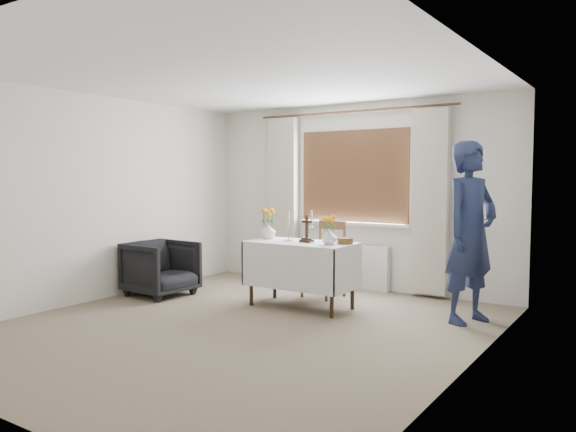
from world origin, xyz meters
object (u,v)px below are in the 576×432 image
(person, at_px, (471,232))
(wooden_cross, at_px, (307,228))
(flower_vase_right, at_px, (329,237))
(armchair, at_px, (161,268))
(flower_vase_left, at_px, (268,231))
(altar_table, at_px, (301,275))
(wooden_chair, at_px, (323,259))

(person, height_order, wooden_cross, person)
(person, relative_size, flower_vase_right, 10.85)
(armchair, distance_m, flower_vase_left, 1.50)
(armchair, bearing_deg, flower_vase_right, -77.04)
(altar_table, relative_size, armchair, 1.61)
(wooden_cross, bearing_deg, flower_vase_right, -1.07)
(person, xyz_separation_m, wooden_cross, (-1.74, -0.40, -0.02))
(wooden_chair, distance_m, person, 1.96)
(altar_table, height_order, flower_vase_right, flower_vase_right)
(person, relative_size, flower_vase_left, 9.90)
(wooden_chair, bearing_deg, armchair, -141.77)
(person, bearing_deg, flower_vase_left, 120.54)
(altar_table, distance_m, armchair, 1.88)
(wooden_cross, bearing_deg, wooden_chair, 110.97)
(armchair, distance_m, wooden_cross, 2.03)
(armchair, relative_size, wooden_cross, 2.43)
(person, distance_m, flower_vase_left, 2.35)
(flower_vase_right, bearing_deg, armchair, -169.82)
(person, height_order, flower_vase_right, person)
(altar_table, bearing_deg, armchair, -166.67)
(altar_table, bearing_deg, flower_vase_left, 172.55)
(wooden_chair, bearing_deg, flower_vase_right, -48.98)
(armchair, distance_m, flower_vase_right, 2.31)
(wooden_chair, height_order, person, person)
(altar_table, height_order, armchair, altar_table)
(person, xyz_separation_m, flower_vase_left, (-2.32, -0.35, -0.08))
(wooden_chair, distance_m, wooden_cross, 0.78)
(altar_table, height_order, person, person)
(altar_table, relative_size, person, 0.66)
(flower_vase_left, bearing_deg, person, 8.50)
(wooden_cross, bearing_deg, person, 20.84)
(altar_table, bearing_deg, person, 12.92)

